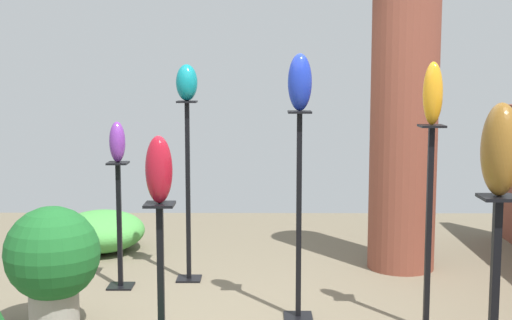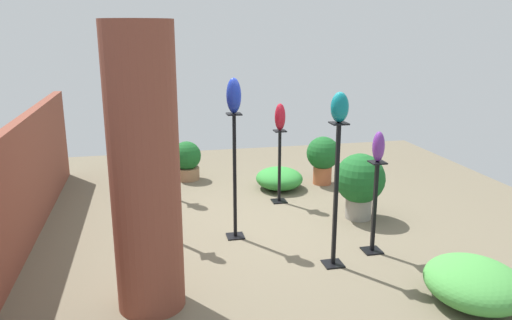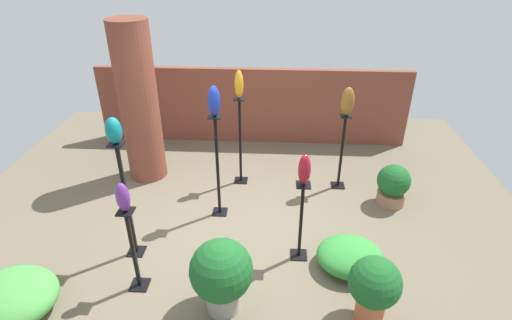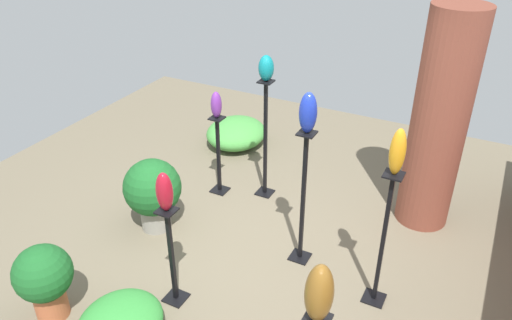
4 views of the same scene
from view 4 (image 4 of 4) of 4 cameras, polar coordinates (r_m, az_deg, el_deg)
name	(u,v)px [view 4 (image 4 of 4)]	position (r m, az deg, el deg)	size (l,w,h in m)	color
ground_plane	(247,261)	(5.25, -1.03, -11.43)	(8.00, 8.00, 0.00)	#6B604C
brick_pillar	(439,123)	(5.55, 20.18, 4.01)	(0.58, 0.58, 2.43)	brown
pedestal_cobalt	(303,204)	(4.90, 5.37, -5.04)	(0.20, 0.20, 1.46)	black
pedestal_ruby	(172,261)	(4.62, -9.57, -11.28)	(0.20, 0.20, 1.02)	black
pedestal_violet	(219,159)	(6.07, -4.29, 0.13)	(0.20, 0.20, 1.01)	black
pedestal_amber	(382,246)	(4.57, 14.23, -9.51)	(0.20, 0.20, 1.38)	black
pedestal_teal	(265,145)	(5.90, 1.07, 1.78)	(0.20, 0.20, 1.49)	black
art_vase_cobalt	(308,113)	(4.41, 5.97, 5.39)	(0.16, 0.16, 0.39)	#192D9E
art_vase_ruby	(164,192)	(4.17, -10.42, -3.60)	(0.14, 0.15, 0.37)	maroon
art_vase_violet	(216,105)	(5.75, -4.56, 6.30)	(0.14, 0.13, 0.32)	#6B2D8C
art_vase_bronze	(319,293)	(2.98, 7.23, -14.86)	(0.19, 0.17, 0.41)	brown
art_vase_amber	(398,152)	(4.05, 15.87, 0.90)	(0.13, 0.13, 0.41)	orange
art_vase_teal	(266,68)	(5.51, 1.17, 10.46)	(0.17, 0.17, 0.29)	#0F727A
potted_plant_front_left	(153,190)	(5.53, -11.72, -3.43)	(0.63, 0.63, 0.84)	gray
potted_plant_mid_left	(44,278)	(4.79, -23.07, -12.26)	(0.51, 0.51, 0.75)	#B25B38
foliage_bed_west	(236,133)	(7.27, -2.29, 3.11)	(0.92, 0.84, 0.39)	#479942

